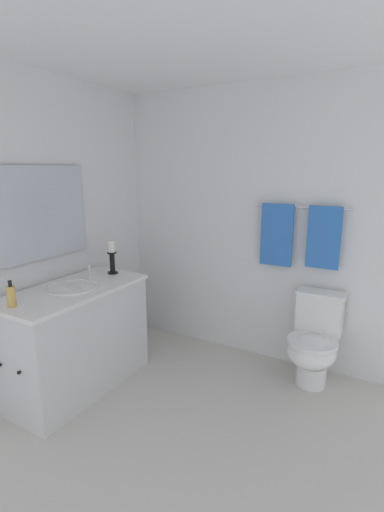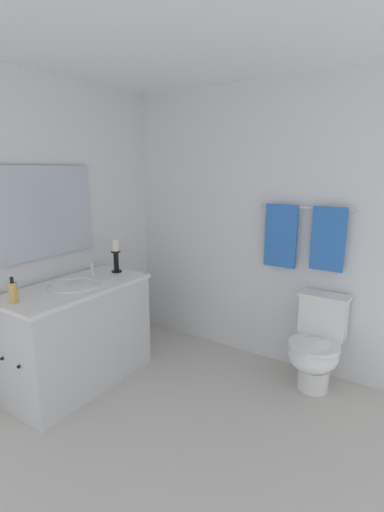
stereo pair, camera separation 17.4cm
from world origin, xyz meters
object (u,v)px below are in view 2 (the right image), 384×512
Objects in this scene: vanity_cabinet at (78,335)px; soap_bottle at (13,292)px; sink_basin at (75,290)px; candle_holder_tall at (116,255)px; towel_near_vanity at (281,236)px; mirror at (46,212)px; towel_bar at (306,208)px; toilet at (316,346)px; towel_center at (328,239)px.

soap_bottle reaches higher than vanity_cabinet.
candle_holder_tall reaches higher than sink_basin.
candle_holder_tall reaches higher than vanity_cabinet.
candle_holder_tall is at bearing -150.06° from towel_near_vanity.
towel_near_vanity is (1.51, 1.18, -0.22)m from mirror.
towel_bar is 0.31m from towel_near_vanity.
toilet is at bearing 30.67° from sink_basin.
soap_bottle reaches higher than toilet.
mirror is 1.67× the size of towel_near_vanity.
towel_center reaches higher than sink_basin.
vanity_cabinet is at bearing -139.92° from towel_bar.
towel_bar is at bearing 40.08° from vanity_cabinet.
soap_bottle is at bearing -92.22° from candle_holder_tall.
towel_bar is at bearing 5.32° from towel_near_vanity.
candle_holder_tall is at bearing 90.46° from sink_basin.
towel_bar is at bearing 35.10° from mirror.
candle_holder_tall is 0.95m from soap_bottle.
towel_center is at bearing 36.09° from sink_basin.
candle_holder_tall is 0.38× the size of towel_bar.
towel_near_vanity is at bearing 37.99° from mirror.
vanity_cabinet reaches higher than toilet.
soap_bottle is 0.24× the size of toilet.
soap_bottle is at bearing -63.40° from mirror.
candle_holder_tall is 1.78m from towel_center.
towel_bar is (1.42, 0.73, 0.43)m from candle_holder_tall.
mirror reaches higher than toilet.
towel_near_vanity is at bearing 52.56° from soap_bottle.
sink_basin is at bearing -143.91° from towel_center.
soap_bottle is at bearing -139.17° from toilet.
mirror reaches higher than sink_basin.
towel_center is (0.19, -0.02, -0.23)m from towel_bar.
soap_bottle is at bearing -94.82° from sink_basin.
toilet is at bearing 26.88° from mirror.
soap_bottle is 0.23× the size of towel_bar.
towel_center reaches higher than towel_bar.
towel_near_vanity and towel_center have the same top height.
towel_near_vanity is (-0.41, 0.20, 0.81)m from toilet.
towel_center reaches higher than candle_holder_tall.
soap_bottle is (-0.04, -0.95, -0.08)m from candle_holder_tall.
mirror is at bearing 116.60° from soap_bottle.
vanity_cabinet is at bearing -136.19° from towel_near_vanity.
mirror is at bearing -144.90° from towel_bar.
toilet is 1.10m from towel_bar.
soap_bottle is 2.10m from towel_near_vanity.
toilet is at bearing 40.83° from soap_bottle.
towel_bar is 0.30m from towel_center.
sink_basin is 0.49m from soap_bottle.
toilet is at bearing -26.34° from towel_near_vanity.
towel_center reaches higher than toilet.
towel_bar is (1.70, 1.20, 0.03)m from mirror.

